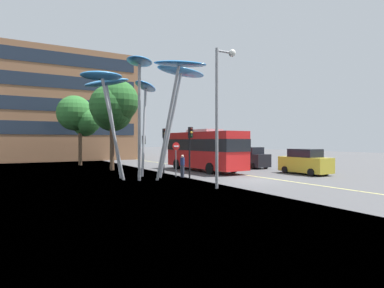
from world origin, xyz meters
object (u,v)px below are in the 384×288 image
traffic_light_island_mid (144,145)px  no_entry_sign (176,154)px  street_lamp (221,100)px  pedestrian (182,166)px  red_bus (204,148)px  car_parked_near (305,162)px  car_parked_mid (251,158)px  leaf_sculpture (143,82)px  traffic_light_kerb_near (190,141)px  traffic_light_kerb_far (164,141)px

traffic_light_island_mid → no_entry_sign: bearing=-91.5°
street_lamp → pedestrian: 7.44m
traffic_light_island_mid → street_lamp: (-0.56, -13.70, 2.79)m
red_bus → no_entry_sign: 5.51m
car_parked_near → car_parked_mid: 7.19m
traffic_light_island_mid → no_entry_sign: 7.22m
pedestrian → no_entry_sign: 1.07m
pedestrian → no_entry_sign: no_entry_sign is taller
car_parked_mid → pedestrian: car_parked_mid is taller
leaf_sculpture → no_entry_sign: bearing=-4.3°
red_bus → street_lamp: 11.24m
red_bus → street_lamp: bearing=-116.9°
street_lamp → leaf_sculpture: bearing=108.4°
traffic_light_kerb_near → traffic_light_kerb_far: 4.47m
red_bus → traffic_light_island_mid: bearing=136.9°
traffic_light_kerb_far → car_parked_mid: traffic_light_kerb_far is taller
traffic_light_kerb_near → traffic_light_island_mid: traffic_light_kerb_near is taller
traffic_light_island_mid → leaf_sculpture: bearing=-111.7°
no_entry_sign → car_parked_near: bearing=-18.0°
car_parked_mid → pedestrian: bearing=-157.2°
no_entry_sign → pedestrian: bearing=-57.0°
street_lamp → pedestrian: bearing=83.6°
car_parked_near → pedestrian: car_parked_near is taller
leaf_sculpture → traffic_light_kerb_far: size_ratio=2.59×
traffic_light_kerb_far → car_parked_mid: size_ratio=0.90×
leaf_sculpture → traffic_light_island_mid: (2.78, 7.00, -4.71)m
leaf_sculpture → no_entry_sign: leaf_sculpture is taller
traffic_light_island_mid → car_parked_near: traffic_light_island_mid is taller
traffic_light_kerb_far → street_lamp: bearing=-94.5°
traffic_light_island_mid → pedestrian: size_ratio=1.90×
car_parked_mid → pedestrian: 11.10m
traffic_light_island_mid → pedestrian: bearing=-89.1°
car_parked_mid → traffic_light_kerb_near: bearing=-152.0°
pedestrian → street_lamp: bearing=-96.4°
leaf_sculpture → traffic_light_kerb_far: (2.96, 2.71, -4.32)m
red_bus → traffic_light_island_mid: size_ratio=2.99×
traffic_light_kerb_far → leaf_sculpture: bearing=-137.6°
no_entry_sign → traffic_light_kerb_far: bearing=82.8°
leaf_sculpture → car_parked_near: leaf_sculpture is taller
car_parked_mid → car_parked_near: bearing=-91.8°
car_parked_near → pedestrian: 10.42m
traffic_light_kerb_near → pedestrian: (-0.06, 1.10, -1.87)m
leaf_sculpture → car_parked_mid: 14.92m
traffic_light_kerb_near → traffic_light_island_mid: 8.77m
red_bus → leaf_sculpture: leaf_sculpture is taller
red_bus → leaf_sculpture: size_ratio=0.99×
traffic_light_kerb_near → street_lamp: street_lamp is taller
street_lamp → pedestrian: street_lamp is taller
car_parked_mid → leaf_sculpture: bearing=-164.5°
red_bus → car_parked_mid: red_bus is taller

